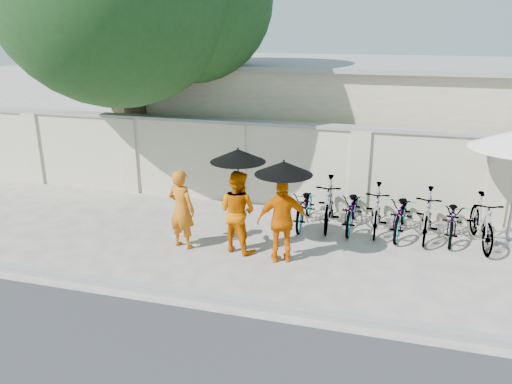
# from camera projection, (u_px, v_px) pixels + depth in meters

# --- Properties ---
(ground) EXTENTS (80.00, 80.00, 0.00)m
(ground) POSITION_uv_depth(u_px,v_px,m) (239.00, 257.00, 9.73)
(ground) COLOR #BBB0A3
(kerb) EXTENTS (40.00, 0.16, 0.12)m
(kerb) POSITION_uv_depth(u_px,v_px,m) (207.00, 298.00, 8.16)
(kerb) COLOR gray
(kerb) RESTS_ON ground
(compound_wall) EXTENTS (20.00, 0.30, 2.00)m
(compound_wall) POSITION_uv_depth(u_px,v_px,m) (317.00, 169.00, 12.08)
(compound_wall) COLOR beige
(compound_wall) RESTS_ON ground
(building_behind) EXTENTS (14.00, 6.00, 3.20)m
(building_behind) POSITION_uv_depth(u_px,v_px,m) (371.00, 119.00, 15.10)
(building_behind) COLOR beige
(building_behind) RESTS_ON ground
(monk_left) EXTENTS (0.67, 0.52, 1.63)m
(monk_left) POSITION_uv_depth(u_px,v_px,m) (182.00, 209.00, 9.93)
(monk_left) COLOR #C06011
(monk_left) RESTS_ON ground
(monk_center) EXTENTS (0.96, 0.84, 1.66)m
(monk_center) POSITION_uv_depth(u_px,v_px,m) (237.00, 211.00, 9.78)
(monk_center) COLOR #D25F00
(monk_center) RESTS_ON ground
(parasol_center) EXTENTS (1.06, 1.06, 1.16)m
(parasol_center) POSITION_uv_depth(u_px,v_px,m) (238.00, 155.00, 9.33)
(parasol_center) COLOR black
(parasol_center) RESTS_ON ground
(monk_right) EXTENTS (1.05, 0.70, 1.66)m
(monk_right) POSITION_uv_depth(u_px,v_px,m) (283.00, 221.00, 9.32)
(monk_right) COLOR #E36400
(monk_right) RESTS_ON ground
(parasol_right) EXTENTS (1.06, 1.06, 1.06)m
(parasol_right) POSITION_uv_depth(u_px,v_px,m) (284.00, 168.00, 8.91)
(parasol_right) COLOR black
(parasol_right) RESTS_ON ground
(bike_0) EXTENTS (0.60, 1.69, 0.89)m
(bike_0) POSITION_uv_depth(u_px,v_px,m) (305.00, 206.00, 11.18)
(bike_0) COLOR gray
(bike_0) RESTS_ON ground
(bike_1) EXTENTS (0.62, 1.86, 1.10)m
(bike_1) POSITION_uv_depth(u_px,v_px,m) (329.00, 203.00, 11.07)
(bike_1) COLOR gray
(bike_1) RESTS_ON ground
(bike_2) EXTENTS (0.63, 1.75, 0.91)m
(bike_2) POSITION_uv_depth(u_px,v_px,m) (352.00, 209.00, 10.99)
(bike_2) COLOR gray
(bike_2) RESTS_ON ground
(bike_3) EXTENTS (0.49, 1.73, 1.04)m
(bike_3) POSITION_uv_depth(u_px,v_px,m) (377.00, 209.00, 10.80)
(bike_3) COLOR gray
(bike_3) RESTS_ON ground
(bike_4) EXTENTS (0.83, 1.85, 0.94)m
(bike_4) POSITION_uv_depth(u_px,v_px,m) (402.00, 213.00, 10.68)
(bike_4) COLOR gray
(bike_4) RESTS_ON ground
(bike_5) EXTENTS (0.67, 1.78, 1.04)m
(bike_5) POSITION_uv_depth(u_px,v_px,m) (428.00, 214.00, 10.48)
(bike_5) COLOR gray
(bike_5) RESTS_ON ground
(bike_6) EXTENTS (0.77, 1.74, 0.89)m
(bike_6) POSITION_uv_depth(u_px,v_px,m) (453.00, 219.00, 10.44)
(bike_6) COLOR gray
(bike_6) RESTS_ON ground
(bike_7) EXTENTS (0.67, 1.80, 1.06)m
(bike_7) POSITION_uv_depth(u_px,v_px,m) (482.00, 221.00, 10.11)
(bike_7) COLOR gray
(bike_7) RESTS_ON ground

